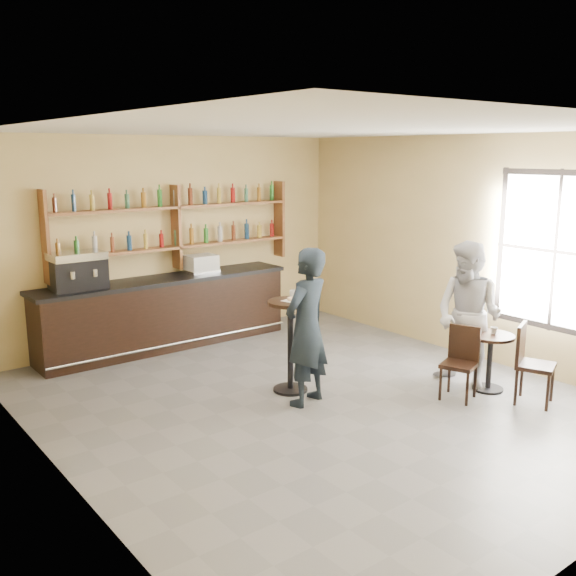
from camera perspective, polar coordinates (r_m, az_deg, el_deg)
floor at (r=7.83m, az=2.47°, el=-10.14°), size 7.00×7.00×0.00m
ceiling at (r=7.26m, az=2.70°, el=13.95°), size 7.00×7.00×0.00m
wall_back at (r=10.27m, az=-10.20°, el=4.25°), size 7.00×0.00×7.00m
wall_left at (r=5.94m, az=-20.09°, el=-1.90°), size 0.00×7.00×7.00m
wall_right at (r=9.58m, az=16.42°, el=3.40°), size 0.00×7.00×7.00m
window_pane at (r=8.92m, az=22.68°, el=3.00°), size 0.00×2.00×2.00m
window_frame at (r=8.91m, az=22.66°, el=3.00°), size 0.04×1.70×2.10m
shelf_unit at (r=10.13m, az=-9.90°, el=5.35°), size 4.00×0.26×1.40m
liquor_bottles at (r=10.11m, az=-9.93°, el=6.31°), size 3.68×0.10×1.00m
bar_counter at (r=10.00m, az=-10.85°, el=-2.16°), size 4.01×0.78×1.08m
espresso_machine at (r=9.33m, az=-18.20°, el=1.48°), size 0.74×0.50×0.52m
pastry_case at (r=10.16m, az=-7.73°, el=2.12°), size 0.51×0.42×0.29m
pedestal_table at (r=8.01m, az=0.22°, el=-5.20°), size 0.67×0.67×1.16m
napkin at (r=7.86m, az=0.22°, el=-1.13°), size 0.21×0.21×0.00m
donut at (r=7.85m, az=0.33°, el=-0.97°), size 0.14×0.14×0.04m
cup_pedestal at (r=8.01m, az=0.57°, el=-0.54°), size 0.16×0.16×0.10m
man_main at (r=7.53m, az=1.66°, el=-3.49°), size 0.79×0.62×1.88m
cafe_table at (r=8.49m, az=17.47°, el=-6.32°), size 0.74×0.74×0.73m
cup_cafe at (r=8.41m, az=17.84°, el=-3.62°), size 0.12×0.12×0.09m
chair_west at (r=8.07m, az=14.95°, el=-6.54°), size 0.49×0.49×0.89m
chair_south at (r=8.19m, az=21.17°, el=-6.40°), size 0.54×0.54×0.96m
patron_second at (r=8.41m, az=15.75°, el=-2.34°), size 0.77×0.95×1.87m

